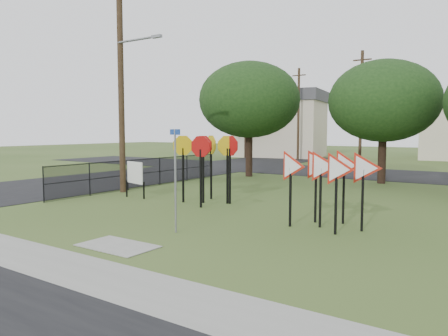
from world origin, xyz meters
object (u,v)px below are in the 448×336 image
at_px(street_name_sign, 175,174).
at_px(stop_sign_cluster, 209,153).
at_px(info_board, 135,174).
at_px(yield_sign_cluster, 328,170).

bearing_deg(street_name_sign, stop_sign_cluster, 115.53).
distance_m(street_name_sign, info_board, 6.97).
bearing_deg(yield_sign_cluster, street_name_sign, -137.48).
bearing_deg(stop_sign_cluster, yield_sign_cluster, -15.64).
bearing_deg(info_board, street_name_sign, -34.53).
distance_m(street_name_sign, yield_sign_cluster, 4.58).
distance_m(yield_sign_cluster, info_board, 9.16).
xyz_separation_m(stop_sign_cluster, yield_sign_cluster, (5.61, -1.57, -0.26)).
distance_m(stop_sign_cluster, info_board, 3.69).
relative_size(street_name_sign, yield_sign_cluster, 0.98).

